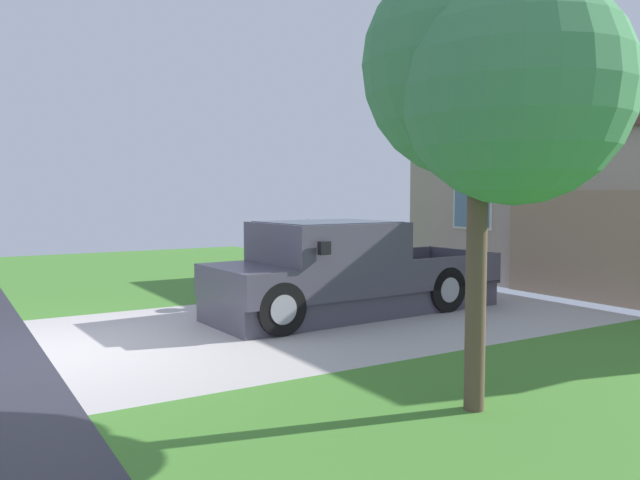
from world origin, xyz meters
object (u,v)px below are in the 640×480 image
handbag (301,298)px  wheeled_trash_bin (371,259)px  pickup_truck (336,273)px  person_with_hat (308,254)px  front_yard_tree (492,77)px

handbag → wheeled_trash_bin: (-1.74, 2.87, 0.43)m
pickup_truck → handbag: pickup_truck is taller
person_with_hat → handbag: person_with_hat is taller
handbag → wheeled_trash_bin: size_ratio=0.45×
wheeled_trash_bin → person_with_hat: bearing=-59.0°
front_yard_tree → pickup_truck: bearing=165.0°
wheeled_trash_bin → handbag: bearing=-58.8°
person_with_hat → wheeled_trash_bin: bearing=130.5°
handbag → wheeled_trash_bin: 3.38m
person_with_hat → front_yard_tree: front_yard_tree is taller
handbag → front_yard_tree: (5.78, -1.17, 3.05)m
pickup_truck → person_with_hat: pickup_truck is taller
person_with_hat → front_yard_tree: bearing=-4.0°
pickup_truck → front_yard_tree: size_ratio=1.21×
pickup_truck → wheeled_trash_bin: pickup_truck is taller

